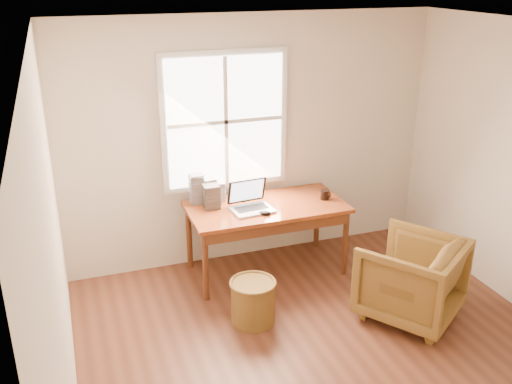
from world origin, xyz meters
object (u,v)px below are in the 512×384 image
armchair (411,278)px  wicker_stool (253,302)px  laptop (252,198)px  coffee_mug (325,195)px  cd_stack_a (210,190)px  desk (267,207)px

armchair → wicker_stool: armchair is taller
laptop → coffee_mug: 0.82m
coffee_mug → cd_stack_a: 1.19m
armchair → coffee_mug: bearing=-109.0°
desk → laptop: bearing=-152.7°
armchair → laptop: (-1.13, 1.11, 0.52)m
desk → cd_stack_a: 0.61m
desk → armchair: 1.57m
wicker_stool → cd_stack_a: 1.31m
desk → coffee_mug: (0.62, -0.05, 0.07)m
armchair → coffee_mug: (-0.33, 1.15, 0.42)m
desk → wicker_stool: 1.08m
wicker_stool → coffee_mug: bearing=36.3°
armchair → laptop: bearing=-79.1°
laptop → armchair: bearing=-49.2°
wicker_stool → cd_stack_a: size_ratio=1.57×
cd_stack_a → coffee_mug: bearing=-16.8°
laptop → cd_stack_a: size_ratio=1.61×
armchair → wicker_stool: (-1.39, 0.37, -0.18)m
wicker_stool → laptop: laptop is taller
desk → coffee_mug: bearing=-4.7°
wicker_stool → cd_stack_a: bearing=94.0°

